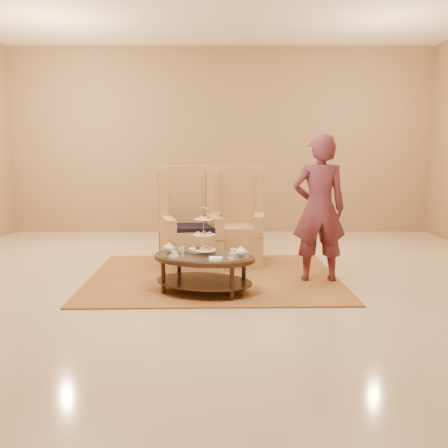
{
  "coord_description": "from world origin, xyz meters",
  "views": [
    {
      "loc": [
        0.04,
        -5.63,
        1.53
      ],
      "look_at": [
        0.05,
        0.2,
        0.7
      ],
      "focal_mm": 40.0,
      "sensor_mm": 36.0,
      "label": 1
    }
  ],
  "objects_px": {
    "armchair_left": "(189,234)",
    "armchair_right": "(238,230)",
    "person": "(319,209)",
    "tea_table": "(204,262)"
  },
  "relations": [
    {
      "from": "armchair_left",
      "to": "armchair_right",
      "type": "bearing_deg",
      "value": 12.31
    },
    {
      "from": "person",
      "to": "tea_table",
      "type": "bearing_deg",
      "value": 20.32
    },
    {
      "from": "armchair_left",
      "to": "person",
      "type": "distance_m",
      "value": 1.79
    },
    {
      "from": "tea_table",
      "to": "armchair_left",
      "type": "height_order",
      "value": "armchair_left"
    },
    {
      "from": "tea_table",
      "to": "armchair_right",
      "type": "relative_size",
      "value": 0.99
    },
    {
      "from": "tea_table",
      "to": "person",
      "type": "distance_m",
      "value": 1.53
    },
    {
      "from": "armchair_left",
      "to": "armchair_right",
      "type": "height_order",
      "value": "armchair_left"
    },
    {
      "from": "armchair_right",
      "to": "tea_table",
      "type": "bearing_deg",
      "value": -99.62
    },
    {
      "from": "armchair_left",
      "to": "tea_table",
      "type": "bearing_deg",
      "value": -93.78
    },
    {
      "from": "tea_table",
      "to": "person",
      "type": "xyz_separation_m",
      "value": [
        1.34,
        0.52,
        0.53
      ]
    }
  ]
}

